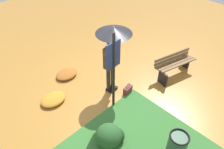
{
  "coord_description": "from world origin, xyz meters",
  "views": [
    {
      "loc": [
        -3.2,
        -3.6,
        4.58
      ],
      "look_at": [
        -0.08,
        -0.41,
        0.85
      ],
      "focal_mm": 34.8,
      "sensor_mm": 36.0,
      "label": 1
    }
  ],
  "objects_px": {
    "park_bench": "(174,64)",
    "trash_bin": "(176,148)",
    "person_with_umbrella": "(112,44)",
    "info_sign_post": "(113,64)",
    "handbag": "(128,90)"
  },
  "relations": [
    {
      "from": "info_sign_post",
      "to": "trash_bin",
      "type": "relative_size",
      "value": 2.76
    },
    {
      "from": "person_with_umbrella",
      "to": "info_sign_post",
      "type": "height_order",
      "value": "info_sign_post"
    },
    {
      "from": "park_bench",
      "to": "trash_bin",
      "type": "relative_size",
      "value": 1.71
    },
    {
      "from": "handbag",
      "to": "trash_bin",
      "type": "height_order",
      "value": "trash_bin"
    },
    {
      "from": "person_with_umbrella",
      "to": "park_bench",
      "type": "xyz_separation_m",
      "value": [
        1.87,
        -0.91,
        -1.15
      ]
    },
    {
      "from": "handbag",
      "to": "park_bench",
      "type": "relative_size",
      "value": 0.26
    },
    {
      "from": "handbag",
      "to": "park_bench",
      "type": "height_order",
      "value": "park_bench"
    },
    {
      "from": "handbag",
      "to": "trash_bin",
      "type": "distance_m",
      "value": 2.28
    },
    {
      "from": "handbag",
      "to": "info_sign_post",
      "type": "bearing_deg",
      "value": -176.18
    },
    {
      "from": "person_with_umbrella",
      "to": "park_bench",
      "type": "relative_size",
      "value": 1.43
    },
    {
      "from": "park_bench",
      "to": "trash_bin",
      "type": "distance_m",
      "value": 3.03
    },
    {
      "from": "info_sign_post",
      "to": "handbag",
      "type": "relative_size",
      "value": 6.22
    },
    {
      "from": "trash_bin",
      "to": "handbag",
      "type": "bearing_deg",
      "value": 69.1
    },
    {
      "from": "handbag",
      "to": "trash_bin",
      "type": "relative_size",
      "value": 0.44
    },
    {
      "from": "person_with_umbrella",
      "to": "info_sign_post",
      "type": "xyz_separation_m",
      "value": [
        -0.49,
        -0.53,
        -0.11
      ]
    }
  ]
}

